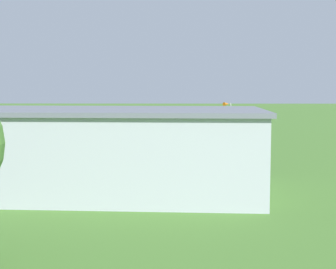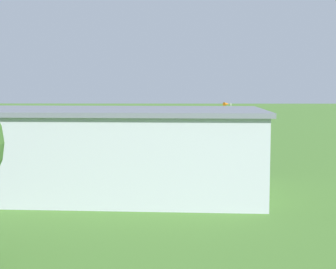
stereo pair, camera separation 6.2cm
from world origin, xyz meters
name	(u,v)px [view 1 (the left image)]	position (x,y,z in m)	size (l,w,h in m)	color
ground_plane	(137,144)	(0.00, 0.00, 0.00)	(400.00, 400.00, 0.00)	#47752D
hangar	(86,150)	(1.53, 34.14, 3.38)	(29.08, 14.88, 6.75)	#B7BCC6
biplane	(197,123)	(-8.82, 2.11, 3.35)	(8.26, 7.37, 4.11)	silver
person_near_hangar_door	(157,153)	(-3.56, 16.55, 0.83)	(0.50, 0.50, 1.66)	beige
person_watching_takeoff	(38,154)	(10.40, 16.56, 0.77)	(0.53, 0.53, 1.55)	#33723F
person_beside_truck	(5,158)	(12.73, 21.04, 0.87)	(0.47, 0.47, 1.74)	#3F3F47
person_walking_on_apron	(221,157)	(-10.66, 19.97, 0.90)	(0.52, 0.52, 1.78)	#B23333
windsock	(227,107)	(-14.06, -7.09, 5.39)	(1.42, 1.36, 6.14)	silver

